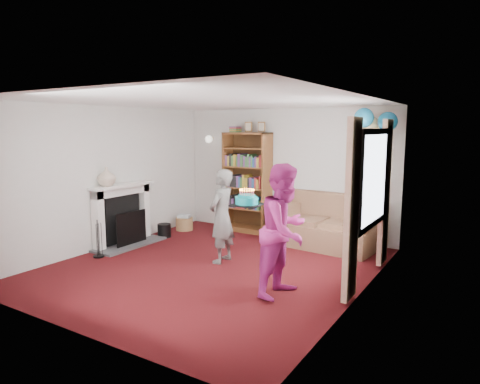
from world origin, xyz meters
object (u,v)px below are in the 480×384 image
Objects in this scene: person_magenta at (285,230)px; birthday_cake at (247,201)px; sofa at (327,227)px; person_striped at (222,216)px; bookcase at (248,183)px.

person_magenta reaches higher than birthday_cake.
person_magenta is at bearing -76.12° from sofa.
sofa is at bearing 145.70° from person_striped.
birthday_cake is at bearing -59.62° from bookcase.
sofa is at bearing -7.30° from bookcase.
bookcase reaches higher than birthday_cake.
person_striped is at bearing -70.43° from bookcase.
person_magenta is 0.73m from birthday_cake.
person_magenta is at bearing 60.98° from person_striped.
person_magenta is (1.44, -0.70, 0.10)m from person_striped.
bookcase is 1.33× the size of person_magenta.
person_striped is 1.04m from birthday_cake.
birthday_cake is at bearing 52.00° from person_striped.
person_striped is at bearing -115.58° from sofa.
bookcase is 1.93m from sofa.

